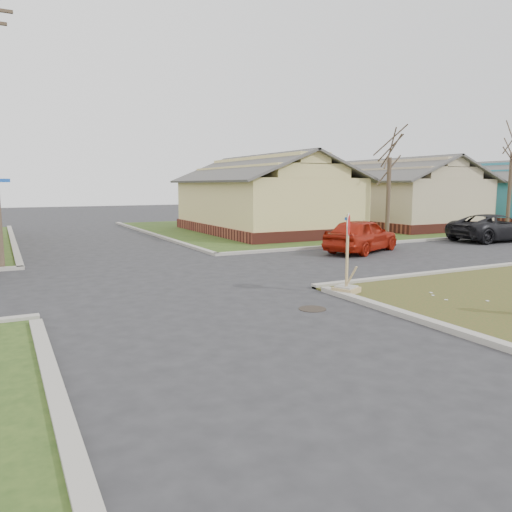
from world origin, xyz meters
name	(u,v)px	position (x,y,z in m)	size (l,w,h in m)	color
ground	(216,315)	(0.00, 0.00, 0.00)	(120.00, 120.00, 0.00)	#262628
verge_far_right	(397,223)	(22.00, 18.00, 0.03)	(37.00, 19.00, 0.05)	#294217
curbs	(154,278)	(0.00, 5.00, 0.00)	(80.00, 40.00, 0.12)	#9B968C
manhole	(312,309)	(2.20, -0.50, 0.01)	(0.64, 0.64, 0.01)	black
side_house_yellow	(264,196)	(10.00, 16.50, 2.19)	(7.60, 11.60, 4.70)	maroon
side_house_tan	(392,194)	(20.00, 16.50, 2.19)	(7.60, 11.60, 4.70)	maroon
side_house_teal	(490,193)	(30.00, 16.50, 2.19)	(7.60, 11.60, 4.70)	maroon
tree_mid_right	(388,198)	(14.00, 10.20, 2.15)	(0.22, 0.22, 4.20)	#473729
tree_far_right	(509,192)	(24.00, 10.50, 2.43)	(0.22, 0.22, 4.76)	#473729
stop_sign	(347,276)	(3.87, 0.41, 0.50)	(0.59, 0.58, 2.09)	#9E8955
red_sedan	(361,235)	(9.55, 6.83, 0.72)	(1.71, 4.25, 1.45)	#9E1B0B
dark_pickup	(494,228)	(18.34, 7.09, 0.69)	(2.28, 4.94, 1.37)	black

